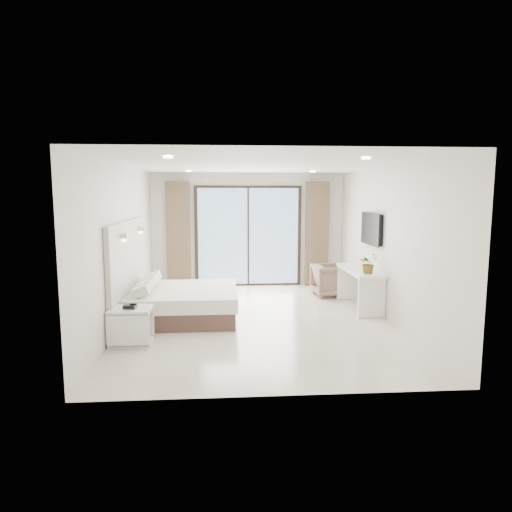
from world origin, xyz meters
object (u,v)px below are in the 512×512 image
(bed, at_px, (182,303))
(nightstand, at_px, (131,326))
(armchair, at_px, (331,279))
(console_desk, at_px, (360,279))

(bed, distance_m, nightstand, 1.51)
(bed, xyz_separation_m, armchair, (3.10, 1.61, 0.10))
(bed, distance_m, armchair, 3.49)
(console_desk, xyz_separation_m, armchair, (-0.30, 1.10, -0.19))
(bed, relative_size, armchair, 2.53)
(bed, height_order, console_desk, console_desk)
(armchair, bearing_deg, bed, 113.25)
(bed, distance_m, console_desk, 3.44)
(console_desk, bearing_deg, armchair, 105.07)
(bed, bearing_deg, console_desk, 8.61)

